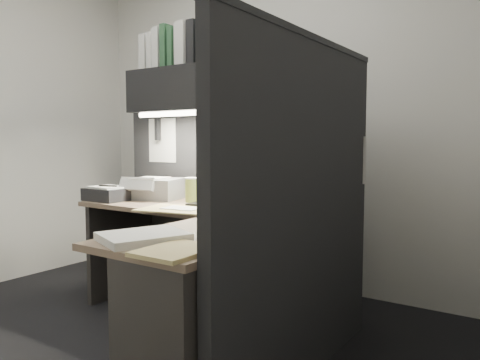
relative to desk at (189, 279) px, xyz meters
The scene contains 21 objects.
floor 0.61m from the desk, behind, with size 3.50×3.50×0.00m, color black.
wall_back 1.81m from the desk, 105.82° to the left, with size 3.50×0.04×2.70m, color silver.
partition_back 1.07m from the desk, 113.00° to the left, with size 1.90×0.06×1.60m, color black.
partition_right 0.68m from the desk, 18.19° to the left, with size 0.06×1.50×1.60m, color black.
desk is the anchor object (origin of this frame).
overhead_shelf 1.33m from the desk, 111.79° to the left, with size 1.55×0.34×0.30m, color black.
task_light_tube 1.12m from the desk, 116.16° to the left, with size 0.04×0.04×1.32m, color white.
monitor 0.92m from the desk, 111.46° to the left, with size 0.51×0.35×0.57m.
keyboard 0.64m from the desk, 110.40° to the left, with size 0.42×0.14×0.02m, color black.
mousepad 0.67m from the desk, 56.62° to the left, with size 0.22×0.20×0.00m, color navy.
mouse 0.69m from the desk, 57.11° to the left, with size 0.06×0.10×0.04m, color black.
telephone 0.87m from the desk, 68.32° to the left, with size 0.23×0.24×0.09m, color #B4AD8A.
coffee_cup 0.90m from the desk, 128.89° to the left, with size 0.08×0.08×0.16m, color #C7C04F.
printer 1.13m from the desk, 143.22° to the left, with size 0.36×0.31×0.15m, color gray.
notebook_stack 1.17m from the desk, 159.92° to the left, with size 0.29×0.24×0.09m, color black.
open_folder 0.54m from the desk, 135.27° to the left, with size 0.49×0.32×0.01m, color #D0BA75.
paper_stack_a 0.41m from the desk, ahead, with size 0.24×0.21×0.05m, color white.
paper_stack_b 0.54m from the desk, 73.64° to the right, with size 0.27×0.33×0.03m, color white.
manila_stack 0.71m from the desk, 53.49° to the right, with size 0.23×0.29×0.02m, color #D0BA75.
binder_row 1.67m from the desk, 130.59° to the left, with size 0.72×0.26×0.30m.
pinned_papers 0.83m from the desk, 90.40° to the left, with size 1.76×1.31×0.51m.
Camera 1 is at (1.95, -1.79, 1.14)m, focal length 35.00 mm.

